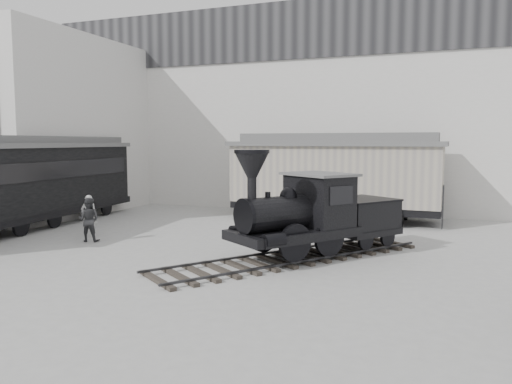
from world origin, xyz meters
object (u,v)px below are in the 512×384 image
at_px(locomotive, 311,219).
at_px(passenger_coach, 24,182).
at_px(visitor_b, 89,220).
at_px(boxcar, 334,175).
at_px(visitor_a, 89,216).

distance_m(locomotive, passenger_coach, 12.80).
xyz_separation_m(locomotive, passenger_coach, (-12.75, 0.82, 0.77)).
distance_m(locomotive, visitor_b, 8.40).
distance_m(locomotive, boxcar, 8.15).
distance_m(passenger_coach, visitor_a, 3.92).
xyz_separation_m(passenger_coach, visitor_a, (3.71, -0.45, -1.20)).
height_order(passenger_coach, visitor_a, passenger_coach).
bearing_deg(boxcar, visitor_b, -129.50).
distance_m(locomotive, visitor_a, 9.06).
height_order(boxcar, visitor_b, boxcar).
relative_size(locomotive, visitor_b, 5.46).
xyz_separation_m(passenger_coach, visitor_b, (4.38, -1.29, -1.20)).
height_order(visitor_a, visitor_b, visitor_b).
relative_size(locomotive, visitor_a, 5.48).
bearing_deg(locomotive, boxcar, 132.21).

